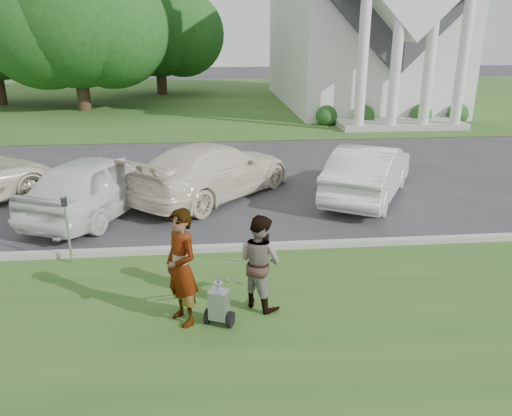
{
  "coord_description": "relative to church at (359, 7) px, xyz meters",
  "views": [
    {
      "loc": [
        -0.49,
        -9.44,
        4.56
      ],
      "look_at": [
        0.4,
        0.0,
        1.18
      ],
      "focal_mm": 35.0,
      "sensor_mm": 36.0,
      "label": 1
    }
  ],
  "objects": [
    {
      "name": "person_right",
      "position": [
        -8.7,
        -24.91,
        -5.1
      ],
      "size": [
        1.02,
        1.03,
        1.68
      ],
      "primitive_type": "imported",
      "rotation": [
        0.0,
        0.0,
        2.31
      ],
      "color": "#999999",
      "rests_on": "ground"
    },
    {
      "name": "church",
      "position": [
        0.0,
        0.0,
        0.0
      ],
      "size": [
        9.19,
        19.0,
        24.1
      ],
      "color": "white",
      "rests_on": "ground"
    },
    {
      "name": "car_b",
      "position": [
        -12.43,
        -19.84,
        -5.14
      ],
      "size": [
        3.61,
        5.08,
        1.61
      ],
      "primitive_type": "imported",
      "rotation": [
        0.0,
        0.0,
        2.73
      ],
      "color": "white",
      "rests_on": "ground"
    },
    {
      "name": "tree_left",
      "position": [
        -17.01,
        -1.13,
        -0.83
      ],
      "size": [
        10.63,
        8.4,
        9.71
      ],
      "color": "#332316",
      "rests_on": "ground"
    },
    {
      "name": "grass_strip",
      "position": [
        -9.0,
        -26.11,
        -5.93
      ],
      "size": [
        80.0,
        7.0,
        0.01
      ],
      "primitive_type": "cube",
      "color": "#2A531C",
      "rests_on": "ground"
    },
    {
      "name": "church_lawn",
      "position": [
        -9.0,
        3.89,
        -5.93
      ],
      "size": [
        80.0,
        30.0,
        0.01
      ],
      "primitive_type": "cube",
      "color": "#2A531C",
      "rests_on": "ground"
    },
    {
      "name": "ground",
      "position": [
        -9.0,
        -23.11,
        -5.94
      ],
      "size": [
        120.0,
        120.0,
        0.0
      ],
      "primitive_type": "plane",
      "color": "#333335",
      "rests_on": "ground"
    },
    {
      "name": "car_d",
      "position": [
        -5.0,
        -19.17,
        -5.17
      ],
      "size": [
        3.73,
        4.87,
        1.54
      ],
      "primitive_type": "imported",
      "rotation": [
        0.0,
        0.0,
        2.62
      ],
      "color": "silver",
      "rests_on": "ground"
    },
    {
      "name": "person_left",
      "position": [
        -10.0,
        -25.31,
        -4.96
      ],
      "size": [
        0.78,
        0.85,
        1.96
      ],
      "primitive_type": "imported",
      "rotation": [
        0.0,
        0.0,
        -0.99
      ],
      "color": "#999999",
      "rests_on": "ground"
    },
    {
      "name": "tree_back",
      "position": [
        -13.01,
        6.87,
        -1.21
      ],
      "size": [
        9.61,
        7.6,
        8.89
      ],
      "color": "#332316",
      "rests_on": "ground"
    },
    {
      "name": "car_c",
      "position": [
        -9.43,
        -18.67,
        -5.16
      ],
      "size": [
        5.25,
        5.48,
        1.57
      ],
      "primitive_type": "imported",
      "rotation": [
        0.0,
        0.0,
        2.41
      ],
      "color": "#F0E5CC",
      "rests_on": "ground"
    },
    {
      "name": "curb",
      "position": [
        -9.0,
        -22.56,
        -5.86
      ],
      "size": [
        80.0,
        0.18,
        0.15
      ],
      "primitive_type": "cube",
      "color": "#9E9E93",
      "rests_on": "ground"
    },
    {
      "name": "parking_meter_near",
      "position": [
        -12.42,
        -22.87,
        -5.01
      ],
      "size": [
        0.11,
        0.1,
        1.47
      ],
      "color": "#9A9DA2",
      "rests_on": "ground"
    },
    {
      "name": "striping_cart",
      "position": [
        -9.42,
        -25.45,
        -5.58
      ],
      "size": [
        0.69,
        0.98,
        0.84
      ],
      "rotation": [
        0.0,
        0.0,
        -0.4
      ],
      "color": "black",
      "rests_on": "ground"
    }
  ]
}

